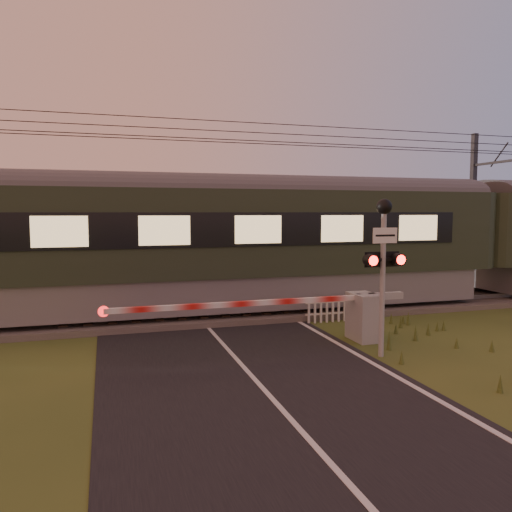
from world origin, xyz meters
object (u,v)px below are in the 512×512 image
object	(u,v)px
crossing_signal	(383,249)
boom_gate	(351,315)
train	(470,237)
catenary_mast	(473,209)
picket_fence	(342,308)

from	to	relation	value
crossing_signal	boom_gate	bearing A→B (deg)	90.44
train	boom_gate	size ratio (longest dim) A/B	5.84
catenary_mast	train	bearing A→B (deg)	-131.75
train	catenary_mast	size ratio (longest dim) A/B	6.78
crossing_signal	picket_fence	distance (m)	4.22
boom_gate	catenary_mast	xyz separation A→B (m)	(8.97, 6.26, 2.74)
catenary_mast	picket_fence	bearing A→B (deg)	-153.24
boom_gate	catenary_mast	size ratio (longest dim) A/B	1.16
picket_fence	boom_gate	bearing A→B (deg)	-110.60
crossing_signal	train	bearing A→B (deg)	38.16
picket_fence	train	bearing A→B (deg)	17.04
boom_gate	crossing_signal	size ratio (longest dim) A/B	2.12
train	boom_gate	bearing A→B (deg)	-149.95
train	catenary_mast	bearing A→B (deg)	48.25
boom_gate	picket_fence	distance (m)	2.31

